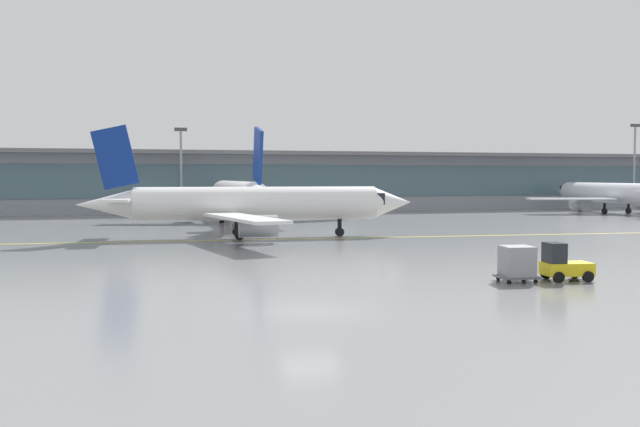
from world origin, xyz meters
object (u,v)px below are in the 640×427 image
apron_light_mast_2 (634,163)px  apron_light_mast_1 (181,167)px  gate_airplane_2 (611,193)px  baggage_tug (563,264)px  cargo_dolly_lead (517,262)px  taxiing_regional_jet (253,205)px  gate_airplane_1 (238,195)px

apron_light_mast_2 → apron_light_mast_1: bearing=178.6°
gate_airplane_2 → apron_light_mast_2: 16.41m
gate_airplane_2 → apron_light_mast_1: size_ratio=2.40×
baggage_tug → cargo_dolly_lead: bearing=180.0°
cargo_dolly_lead → baggage_tug: bearing=-0.0°
taxiing_regional_jet → gate_airplane_2: bearing=27.9°
taxiing_regional_jet → baggage_tug: 32.08m
taxiing_regional_jet → apron_light_mast_2: bearing=30.7°
baggage_tug → cargo_dolly_lead: baggage_tug is taller
cargo_dolly_lead → apron_light_mast_2: apron_light_mast_2 is taller
baggage_tug → apron_light_mast_1: (-16.87, 67.41, 6.15)m
apron_light_mast_2 → baggage_tug: bearing=-132.3°
apron_light_mast_2 → taxiing_regional_jet: bearing=-153.4°
baggage_tug → gate_airplane_2: bearing=56.0°
taxiing_regional_jet → baggage_tug: bearing=-63.1°
baggage_tug → apron_light_mast_2: (59.66, 65.59, 7.12)m
apron_light_mast_1 → taxiing_regional_jet: bearing=-83.2°
taxiing_regional_jet → cargo_dolly_lead: size_ratio=13.73×
gate_airplane_2 → taxiing_regional_jet: size_ratio=0.98×
cargo_dolly_lead → gate_airplane_2: bearing=54.3°
baggage_tug → apron_light_mast_1: bearing=110.4°
gate_airplane_2 → baggage_tug: 73.32m
gate_airplane_2 → taxiing_regional_jet: 65.33m
gate_airplane_2 → cargo_dolly_lead: (-50.05, -55.61, -1.98)m
baggage_tug → taxiing_regional_jet: bearing=119.1°
gate_airplane_1 → gate_airplane_2: bearing=-87.8°
cargo_dolly_lead → apron_light_mast_2: (62.32, 65.30, 6.96)m
gate_airplane_1 → cargo_dolly_lead: (8.10, -51.60, -2.26)m
gate_airplane_1 → taxiing_regional_jet: gate_airplane_1 is taller
taxiing_regional_jet → cargo_dolly_lead: bearing=-67.5°
taxiing_regional_jet → apron_light_mast_1: 38.36m
baggage_tug → cargo_dolly_lead: 2.68m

